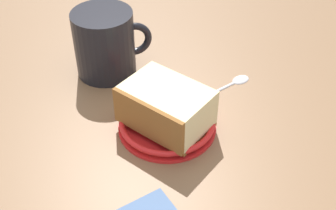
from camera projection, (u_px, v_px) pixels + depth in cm
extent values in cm
cube|color=brown|center=(184.00, 125.00, 63.28)|extent=(117.90, 117.90, 2.43)
cylinder|color=red|center=(167.00, 125.00, 60.78)|extent=(13.55, 13.55, 0.92)
torus|color=red|center=(167.00, 121.00, 60.23)|extent=(13.24, 13.24, 0.78)
cube|color=brown|center=(167.00, 121.00, 60.29)|extent=(11.83, 13.44, 0.60)
cube|color=beige|center=(167.00, 105.00, 58.38)|extent=(11.83, 13.44, 5.31)
cube|color=brown|center=(148.00, 121.00, 55.93)|extent=(5.68, 10.28, 5.31)
cylinder|color=black|center=(104.00, 43.00, 68.07)|extent=(9.36, 9.36, 10.42)
cylinder|color=#47230F|center=(103.00, 28.00, 66.36)|extent=(8.24, 8.24, 0.40)
torus|color=black|center=(134.00, 39.00, 68.98)|extent=(5.81, 2.10, 5.70)
ellipsoid|color=silver|center=(241.00, 78.00, 69.25)|extent=(3.33, 2.55, 0.80)
cylinder|color=silver|center=(212.00, 93.00, 66.62)|extent=(8.96, 2.26, 0.50)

